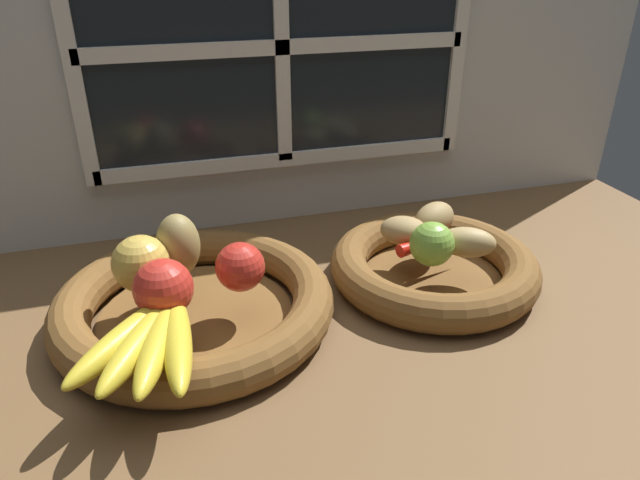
{
  "coord_description": "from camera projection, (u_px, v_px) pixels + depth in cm",
  "views": [
    {
      "loc": [
        -21.62,
        -66.69,
        45.74
      ],
      "look_at": [
        -1.61,
        0.39,
        9.52
      ],
      "focal_mm": 32.15,
      "sensor_mm": 36.0,
      "label": 1
    }
  ],
  "objects": [
    {
      "name": "fruit_bowl_left",
      "position": [
        195.0,
        303.0,
        0.78
      ],
      "size": [
        37.55,
        37.55,
        5.52
      ],
      "color": "brown",
      "rests_on": "ground_plane"
    },
    {
      "name": "potato_back",
      "position": [
        434.0,
        219.0,
        0.88
      ],
      "size": [
        9.36,
        8.37,
        5.03
      ],
      "primitive_type": "ellipsoid",
      "rotation": [
        0.0,
        0.0,
        0.54
      ],
      "color": "#A38451",
      "rests_on": "fruit_bowl_right"
    },
    {
      "name": "fruit_bowl_right",
      "position": [
        432.0,
        265.0,
        0.87
      ],
      "size": [
        31.09,
        31.09,
        5.52
      ],
      "color": "brown",
      "rests_on": "ground_plane"
    },
    {
      "name": "chili_pepper",
      "position": [
        437.0,
        239.0,
        0.86
      ],
      "size": [
        14.34,
        5.57,
        2.0
      ],
      "primitive_type": "cone",
      "rotation": [
        0.0,
        1.57,
        0.26
      ],
      "color": "red",
      "rests_on": "fruit_bowl_right"
    },
    {
      "name": "back_wall",
      "position": [
        279.0,
        64.0,
        0.96
      ],
      "size": [
        140.0,
        4.6,
        55.0
      ],
      "color": "silver",
      "rests_on": "ground_plane"
    },
    {
      "name": "apple_golden_left",
      "position": [
        141.0,
        264.0,
        0.74
      ],
      "size": [
        7.47,
        7.47,
        7.47
      ],
      "primitive_type": "sphere",
      "color": "gold",
      "rests_on": "fruit_bowl_left"
    },
    {
      "name": "potato_oblong",
      "position": [
        404.0,
        231.0,
        0.86
      ],
      "size": [
        8.89,
        8.34,
        4.19
      ],
      "primitive_type": "ellipsoid",
      "rotation": [
        0.0,
        0.0,
        5.74
      ],
      "color": "#A38451",
      "rests_on": "fruit_bowl_right"
    },
    {
      "name": "ground_plane",
      "position": [
        331.0,
        306.0,
        0.84
      ],
      "size": [
        140.0,
        90.0,
        3.0
      ],
      "primitive_type": "cube",
      "color": "brown"
    },
    {
      "name": "potato_small",
      "position": [
        467.0,
        242.0,
        0.82
      ],
      "size": [
        9.38,
        7.75,
        4.35
      ],
      "primitive_type": "ellipsoid",
      "rotation": [
        0.0,
        0.0,
        5.82
      ],
      "color": "tan",
      "rests_on": "fruit_bowl_right"
    },
    {
      "name": "pear_brown",
      "position": [
        178.0,
        245.0,
        0.77
      ],
      "size": [
        6.56,
        6.94,
        8.69
      ],
      "primitive_type": "ellipsoid",
      "rotation": [
        0.0,
        0.0,
        6.15
      ],
      "color": "olive",
      "rests_on": "fruit_bowl_left"
    },
    {
      "name": "banana_bunch_front",
      "position": [
        151.0,
        338.0,
        0.63
      ],
      "size": [
        14.58,
        19.85,
        3.16
      ],
      "color": "gold",
      "rests_on": "fruit_bowl_left"
    },
    {
      "name": "apple_red_right",
      "position": [
        240.0,
        267.0,
        0.74
      ],
      "size": [
        6.47,
        6.47,
        6.47
      ],
      "primitive_type": "sphere",
      "color": "red",
      "rests_on": "fruit_bowl_left"
    },
    {
      "name": "lime_near",
      "position": [
        432.0,
        244.0,
        0.8
      ],
      "size": [
        6.29,
        6.29,
        6.29
      ],
      "primitive_type": "sphere",
      "color": "#7AAD3D",
      "rests_on": "fruit_bowl_right"
    },
    {
      "name": "apple_red_front",
      "position": [
        163.0,
        288.0,
        0.68
      ],
      "size": [
        7.25,
        7.25,
        7.25
      ],
      "primitive_type": "sphere",
      "color": "red",
      "rests_on": "fruit_bowl_left"
    }
  ]
}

